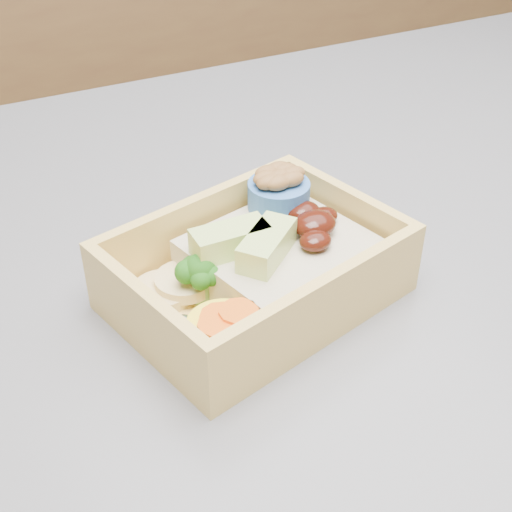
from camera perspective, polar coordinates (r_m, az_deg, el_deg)
name	(u,v)px	position (r m, az deg, el deg)	size (l,w,h in m)	color
bento_box	(261,265)	(0.48, 0.39, -0.72)	(0.21, 0.17, 0.07)	#E0B75C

